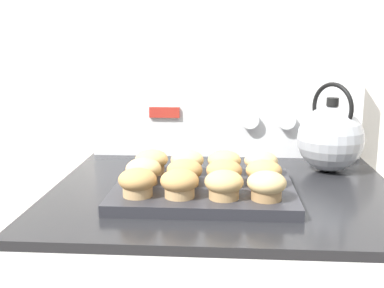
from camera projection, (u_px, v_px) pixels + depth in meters
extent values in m
cube|color=white|center=(226.00, 54.00, 1.33)|extent=(8.00, 0.05, 2.40)
cube|color=black|center=(224.00, 190.00, 1.05)|extent=(0.74, 0.64, 0.02)
cube|color=white|center=(225.00, 117.00, 1.32)|extent=(0.72, 0.05, 0.21)
cube|color=#B72D23|center=(165.00, 112.00, 1.29)|extent=(0.08, 0.01, 0.03)
cylinder|color=white|center=(250.00, 120.00, 1.28)|extent=(0.05, 0.02, 0.05)
cylinder|color=white|center=(287.00, 120.00, 1.27)|extent=(0.05, 0.02, 0.05)
cylinder|color=white|center=(324.00, 121.00, 1.26)|extent=(0.05, 0.02, 0.05)
cube|color=#28282D|center=(204.00, 190.00, 0.98)|extent=(0.36, 0.28, 0.02)
cylinder|color=tan|center=(138.00, 190.00, 0.91)|extent=(0.06, 0.06, 0.02)
ellipsoid|color=#B2844C|center=(138.00, 180.00, 0.91)|extent=(0.07, 0.07, 0.04)
cylinder|color=tan|center=(180.00, 191.00, 0.90)|extent=(0.06, 0.06, 0.02)
ellipsoid|color=#B2844C|center=(180.00, 181.00, 0.90)|extent=(0.07, 0.07, 0.04)
cylinder|color=tan|center=(225.00, 192.00, 0.90)|extent=(0.06, 0.06, 0.02)
ellipsoid|color=tan|center=(225.00, 182.00, 0.89)|extent=(0.07, 0.07, 0.04)
cylinder|color=#A37A4C|center=(267.00, 193.00, 0.89)|extent=(0.06, 0.06, 0.02)
ellipsoid|color=tan|center=(267.00, 183.00, 0.89)|extent=(0.07, 0.07, 0.04)
cylinder|color=#A37A4C|center=(144.00, 178.00, 0.99)|extent=(0.06, 0.06, 0.02)
ellipsoid|color=tan|center=(144.00, 169.00, 0.98)|extent=(0.07, 0.07, 0.04)
cylinder|color=tan|center=(185.00, 179.00, 0.98)|extent=(0.06, 0.06, 0.02)
ellipsoid|color=#B2844C|center=(185.00, 170.00, 0.98)|extent=(0.07, 0.07, 0.04)
cylinder|color=tan|center=(225.00, 180.00, 0.98)|extent=(0.06, 0.06, 0.02)
ellipsoid|color=#B2844C|center=(225.00, 170.00, 0.97)|extent=(0.07, 0.07, 0.04)
cylinder|color=olive|center=(264.00, 180.00, 0.97)|extent=(0.06, 0.06, 0.02)
ellipsoid|color=tan|center=(264.00, 171.00, 0.97)|extent=(0.07, 0.07, 0.04)
cylinder|color=tan|center=(152.00, 168.00, 1.07)|extent=(0.06, 0.06, 0.02)
ellipsoid|color=tan|center=(152.00, 159.00, 1.06)|extent=(0.07, 0.07, 0.04)
cylinder|color=#A37A4C|center=(188.00, 169.00, 1.06)|extent=(0.06, 0.06, 0.02)
ellipsoid|color=tan|center=(188.00, 160.00, 1.06)|extent=(0.07, 0.07, 0.04)
cylinder|color=tan|center=(225.00, 169.00, 1.06)|extent=(0.06, 0.06, 0.02)
ellipsoid|color=tan|center=(225.00, 160.00, 1.05)|extent=(0.07, 0.07, 0.04)
cylinder|color=tan|center=(261.00, 170.00, 1.05)|extent=(0.06, 0.06, 0.02)
ellipsoid|color=tan|center=(261.00, 161.00, 1.05)|extent=(0.07, 0.07, 0.04)
sphere|color=#ADAFB5|center=(331.00, 139.00, 1.16)|extent=(0.16, 0.16, 0.16)
cylinder|color=black|center=(333.00, 102.00, 1.14)|extent=(0.03, 0.03, 0.02)
cone|color=#ADAFB5|center=(308.00, 126.00, 1.21)|extent=(0.07, 0.08, 0.06)
torus|color=black|center=(333.00, 108.00, 1.14)|extent=(0.08, 0.10, 0.12)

